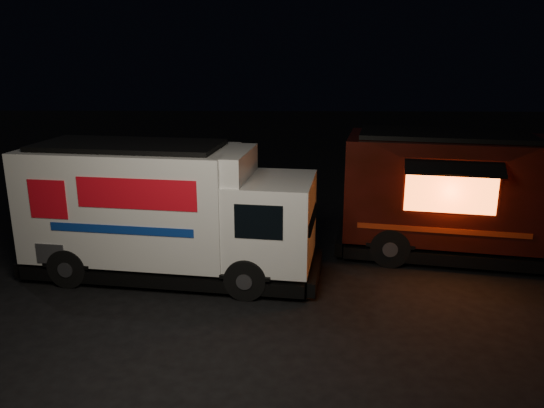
{
  "coord_description": "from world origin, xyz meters",
  "views": [
    {
      "loc": [
        0.76,
        -10.89,
        5.3
      ],
      "look_at": [
        0.48,
        2.0,
        1.62
      ],
      "focal_mm": 35.0,
      "sensor_mm": 36.0,
      "label": 1
    }
  ],
  "objects": [
    {
      "name": "ground",
      "position": [
        0.0,
        0.0,
        0.0
      ],
      "size": [
        80.0,
        80.0,
        0.0
      ],
      "primitive_type": "plane",
      "color": "black",
      "rests_on": "ground"
    },
    {
      "name": "red_truck",
      "position": [
        5.87,
        2.65,
        1.67
      ],
      "size": [
        7.55,
        3.97,
        3.34
      ],
      "primitive_type": null,
      "rotation": [
        0.0,
        0.0,
        -0.19
      ],
      "color": "#370C0A",
      "rests_on": "ground"
    },
    {
      "name": "white_truck",
      "position": [
        -1.94,
        1.3,
        1.63
      ],
      "size": [
        7.47,
        3.42,
        3.26
      ],
      "primitive_type": null,
      "rotation": [
        0.0,
        0.0,
        -0.14
      ],
      "color": "silver",
      "rests_on": "ground"
    }
  ]
}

